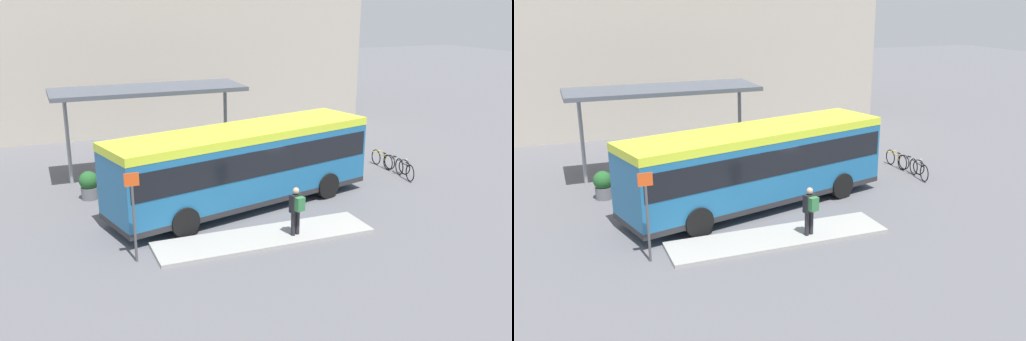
% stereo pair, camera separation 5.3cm
% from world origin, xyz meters
% --- Properties ---
extents(ground_plane, '(120.00, 120.00, 0.00)m').
position_xyz_m(ground_plane, '(0.00, 0.00, 0.00)').
color(ground_plane, '#5B5B60').
extents(curb_island, '(7.33, 1.80, 0.12)m').
position_xyz_m(curb_island, '(-0.45, -3.17, 0.06)').
color(curb_island, '#9E9E99').
rests_on(curb_island, ground_plane).
extents(city_bus, '(10.73, 5.05, 3.04)m').
position_xyz_m(city_bus, '(0.01, 0.00, 1.78)').
color(city_bus, '#1E6093').
rests_on(city_bus, ground_plane).
extents(pedestrian_waiting, '(0.45, 0.49, 1.64)m').
position_xyz_m(pedestrian_waiting, '(0.54, -3.49, 1.06)').
color(pedestrian_waiting, '#232328').
rests_on(pedestrian_waiting, curb_island).
extents(bicycle_black, '(0.48, 1.75, 0.76)m').
position_xyz_m(bicycle_black, '(7.88, 0.70, 0.38)').
color(bicycle_black, black).
rests_on(bicycle_black, ground_plane).
extents(bicycle_white, '(0.48, 1.63, 0.71)m').
position_xyz_m(bicycle_white, '(8.11, 1.59, 0.36)').
color(bicycle_white, black).
rests_on(bicycle_white, ground_plane).
extents(bicycle_yellow, '(0.48, 1.72, 0.74)m').
position_xyz_m(bicycle_yellow, '(7.90, 2.49, 0.37)').
color(bicycle_yellow, black).
rests_on(bicycle_yellow, ground_plane).
extents(station_shelter, '(8.24, 2.89, 3.93)m').
position_xyz_m(station_shelter, '(-2.34, 5.37, 3.75)').
color(station_shelter, '#4C515B').
rests_on(station_shelter, ground_plane).
extents(potted_planter_near_shelter, '(0.75, 0.75, 1.14)m').
position_xyz_m(potted_planter_near_shelter, '(-5.35, 3.06, 0.59)').
color(potted_planter_near_shelter, slate).
rests_on(potted_planter_near_shelter, ground_plane).
extents(potted_planter_far_side, '(0.93, 0.93, 1.42)m').
position_xyz_m(potted_planter_far_side, '(-0.56, 3.13, 0.74)').
color(potted_planter_far_side, slate).
rests_on(potted_planter_far_side, ground_plane).
extents(platform_sign, '(0.44, 0.08, 2.80)m').
position_xyz_m(platform_sign, '(-4.68, -3.26, 1.56)').
color(platform_sign, '#4C4C51').
rests_on(platform_sign, ground_plane).
extents(station_building, '(27.85, 12.80, 10.17)m').
position_xyz_m(station_building, '(-1.00, 19.44, 5.08)').
color(station_building, '#B2A899').
rests_on(station_building, ground_plane).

